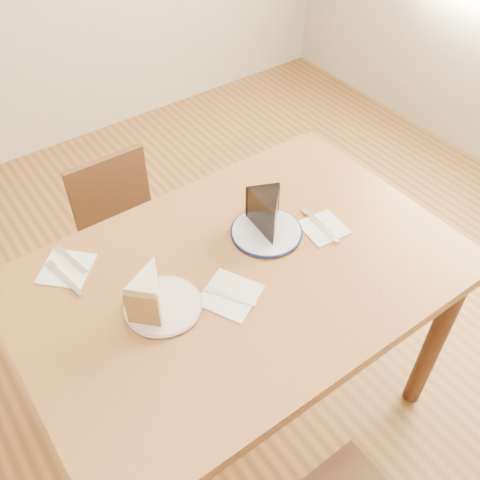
{
  "coord_description": "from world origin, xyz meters",
  "views": [
    {
      "loc": [
        -0.57,
        -0.78,
        1.83
      ],
      "look_at": [
        0.04,
        0.06,
        0.8
      ],
      "focal_mm": 40.0,
      "sensor_mm": 36.0,
      "label": 1
    }
  ],
  "objects_px": {
    "carrot_cake": "(151,290)",
    "chocolate_cake": "(268,216)",
    "plate_cream": "(163,306)",
    "plate_navy": "(266,232)",
    "table": "(241,293)",
    "chair_far": "(131,242)"
  },
  "relations": [
    {
      "from": "carrot_cake",
      "to": "chocolate_cake",
      "type": "height_order",
      "value": "carrot_cake"
    },
    {
      "from": "plate_cream",
      "to": "plate_navy",
      "type": "distance_m",
      "value": 0.38
    },
    {
      "from": "table",
      "to": "plate_navy",
      "type": "height_order",
      "value": "plate_navy"
    },
    {
      "from": "carrot_cake",
      "to": "plate_cream",
      "type": "bearing_deg",
      "value": 1.87
    },
    {
      "from": "plate_navy",
      "to": "chocolate_cake",
      "type": "height_order",
      "value": "chocolate_cake"
    },
    {
      "from": "table",
      "to": "chocolate_cake",
      "type": "bearing_deg",
      "value": 27.17
    },
    {
      "from": "plate_navy",
      "to": "table",
      "type": "bearing_deg",
      "value": -152.69
    },
    {
      "from": "table",
      "to": "chocolate_cake",
      "type": "distance_m",
      "value": 0.23
    },
    {
      "from": "table",
      "to": "plate_cream",
      "type": "relative_size",
      "value": 6.33
    },
    {
      "from": "chair_far",
      "to": "chocolate_cake",
      "type": "relative_size",
      "value": 5.28
    },
    {
      "from": "table",
      "to": "chair_far",
      "type": "height_order",
      "value": "table"
    },
    {
      "from": "plate_cream",
      "to": "plate_navy",
      "type": "height_order",
      "value": "same"
    },
    {
      "from": "table",
      "to": "plate_cream",
      "type": "distance_m",
      "value": 0.26
    },
    {
      "from": "plate_navy",
      "to": "carrot_cake",
      "type": "xyz_separation_m",
      "value": [
        -0.4,
        -0.04,
        0.06
      ]
    },
    {
      "from": "table",
      "to": "chair_far",
      "type": "bearing_deg",
      "value": 96.49
    },
    {
      "from": "chair_far",
      "to": "chocolate_cake",
      "type": "height_order",
      "value": "chocolate_cake"
    },
    {
      "from": "table",
      "to": "chocolate_cake",
      "type": "xyz_separation_m",
      "value": [
        0.15,
        0.08,
        0.16
      ]
    },
    {
      "from": "plate_navy",
      "to": "chocolate_cake",
      "type": "bearing_deg",
      "value": 23.22
    },
    {
      "from": "chair_far",
      "to": "plate_cream",
      "type": "height_order",
      "value": "plate_cream"
    },
    {
      "from": "chair_far",
      "to": "carrot_cake",
      "type": "bearing_deg",
      "value": 73.11
    },
    {
      "from": "plate_navy",
      "to": "plate_cream",
      "type": "bearing_deg",
      "value": -170.91
    },
    {
      "from": "chair_far",
      "to": "plate_cream",
      "type": "relative_size",
      "value": 3.79
    }
  ]
}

